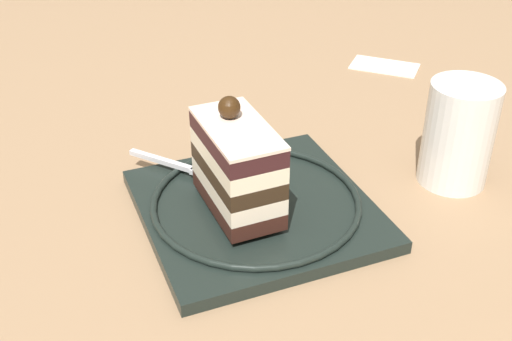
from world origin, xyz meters
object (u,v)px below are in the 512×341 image
object	(u,v)px
cake_slice	(237,166)
fork	(184,167)
drink_glass_far	(457,140)
dessert_plate	(256,207)
folded_napkin	(385,66)

from	to	relation	value
cake_slice	fork	bearing A→B (deg)	122.40
fork	drink_glass_far	world-z (taller)	drink_glass_far
dessert_plate	fork	xyz separation A→B (m)	(-0.06, 0.06, 0.01)
cake_slice	folded_napkin	xyz separation A→B (m)	(0.25, 0.32, -0.06)
cake_slice	fork	size ratio (longest dim) A/B	1.08
folded_napkin	drink_glass_far	bearing A→B (deg)	-95.62
folded_napkin	dessert_plate	bearing A→B (deg)	-126.51
cake_slice	drink_glass_far	xyz separation A→B (m)	(0.22, 0.04, -0.01)
folded_napkin	fork	bearing A→B (deg)	-139.27
cake_slice	fork	distance (m)	0.09
drink_glass_far	folded_napkin	distance (m)	0.29
dessert_plate	fork	bearing A→B (deg)	135.25
drink_glass_far	fork	bearing A→B (deg)	172.93
dessert_plate	drink_glass_far	size ratio (longest dim) A/B	2.34
dessert_plate	folded_napkin	bearing A→B (deg)	53.49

